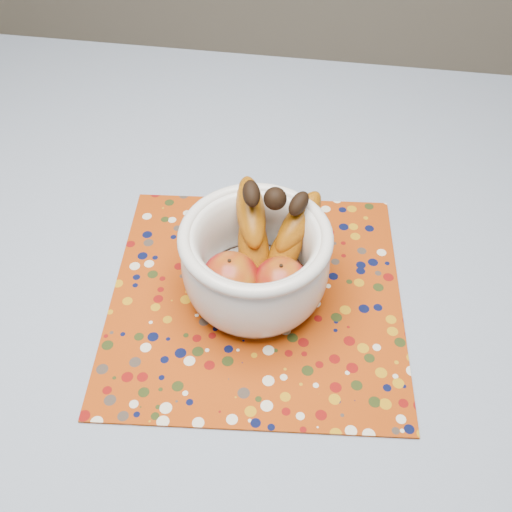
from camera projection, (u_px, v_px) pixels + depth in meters
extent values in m
plane|color=#2D2826|center=(228.00, 470.00, 1.49)|extent=(4.00, 4.00, 0.00)
cube|color=brown|center=(213.00, 284.00, 0.95)|extent=(1.20, 1.20, 0.04)
cylinder|color=brown|center=(70.00, 201.00, 1.64)|extent=(0.06, 0.06, 0.71)
cylinder|color=brown|center=(466.00, 245.00, 1.53)|extent=(0.06, 0.06, 0.71)
cube|color=slate|center=(212.00, 273.00, 0.93)|extent=(1.32, 1.32, 0.01)
cube|color=#933308|center=(256.00, 296.00, 0.89)|extent=(0.47, 0.47, 0.00)
cylinder|color=silver|center=(255.00, 290.00, 0.89)|extent=(0.11, 0.11, 0.01)
cylinder|color=silver|center=(255.00, 285.00, 0.88)|extent=(0.16, 0.16, 0.01)
torus|color=silver|center=(255.00, 236.00, 0.81)|extent=(0.21, 0.21, 0.02)
ellipsoid|color=maroon|center=(230.00, 279.00, 0.84)|extent=(0.08, 0.08, 0.07)
ellipsoid|color=maroon|center=(280.00, 283.00, 0.83)|extent=(0.08, 0.08, 0.07)
sphere|color=black|center=(275.00, 199.00, 0.82)|extent=(0.03, 0.03, 0.03)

